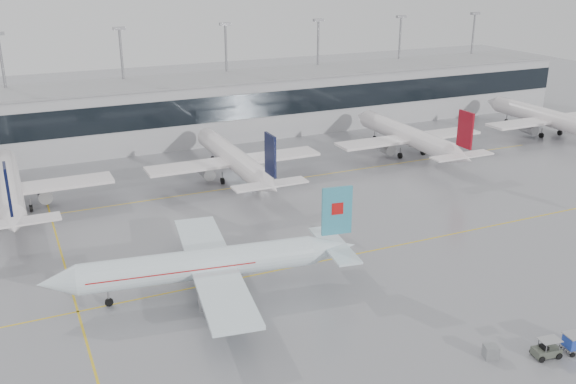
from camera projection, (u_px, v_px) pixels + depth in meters
name	position (u px, v px, depth m)	size (l,w,h in m)	color
ground	(328.00, 260.00, 79.66)	(320.00, 320.00, 0.00)	gray
taxi_line_main	(328.00, 260.00, 79.66)	(120.00, 0.25, 0.01)	gold
taxi_line_north	(243.00, 186.00, 105.31)	(120.00, 0.25, 0.01)	gold
taxi_line_cross	(62.00, 256.00, 80.80)	(0.25, 60.00, 0.01)	gold
terminal	(186.00, 111.00, 130.60)	(180.00, 15.00, 12.00)	#A8A8AC
terminal_glass	(197.00, 111.00, 123.64)	(180.00, 0.20, 5.00)	black
terminal_roof	(185.00, 81.00, 128.48)	(182.00, 16.00, 0.40)	gray
light_masts	(176.00, 70.00, 133.22)	(156.40, 1.00, 22.60)	gray
air_canada_jet	(211.00, 264.00, 70.87)	(35.44, 28.28, 11.01)	white
parked_jet_b	(9.00, 188.00, 93.56)	(29.64, 36.96, 11.72)	white
parked_jet_c	(234.00, 159.00, 107.19)	(29.64, 36.96, 11.72)	white
parked_jet_d	(409.00, 136.00, 120.82)	(29.64, 36.96, 11.72)	white
parked_jet_e	(548.00, 118.00, 134.45)	(29.64, 36.96, 11.72)	white
baggage_tug	(546.00, 351.00, 60.09)	(3.86, 1.92, 1.84)	#42483D
gse_unit	(491.00, 352.00, 59.92)	(1.28, 1.19, 1.28)	slate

